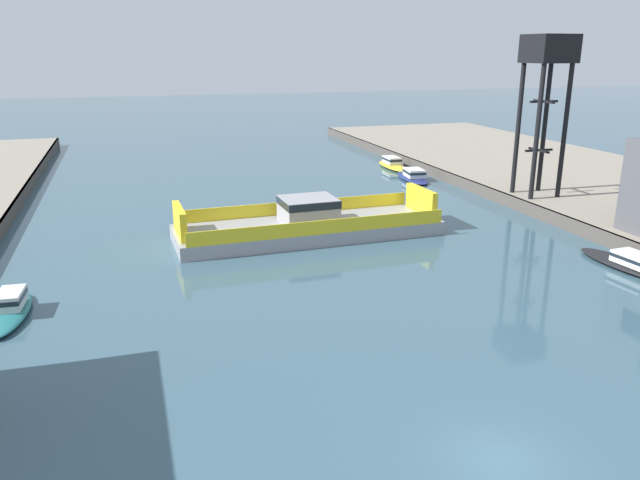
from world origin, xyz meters
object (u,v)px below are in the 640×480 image
Objects in this scene: moored_boat_mid_left at (413,176)px; moored_boat_near_right at (393,164)px; moored_boat_mid_right at (11,308)px; crane_tower at (548,66)px; moored_boat_far_left at (630,263)px; chain_ferry at (308,224)px.

moored_boat_near_right is at bearing 84.25° from moored_boat_mid_left.
moored_boat_mid_left is 48.16m from moored_boat_mid_right.
crane_tower reaches higher than moored_boat_mid_left.
moored_boat_near_right is at bearing 42.30° from moored_boat_mid_right.
moored_boat_near_right is 7.63m from moored_boat_mid_left.
moored_boat_mid_left is 0.55× the size of crane_tower.
moored_boat_near_right is 0.54× the size of crane_tower.
moored_boat_near_right is 0.95× the size of moored_boat_far_left.
chain_ferry is 2.58× the size of moored_boat_far_left.
chain_ferry is at bearing 26.12° from moored_boat_mid_right.
moored_boat_far_left is 0.57× the size of crane_tower.
chain_ferry reaches higher than moored_boat_near_right.
chain_ferry reaches higher than moored_boat_far_left.
moored_boat_near_right is 0.98× the size of moored_boat_mid_left.
moored_boat_far_left is at bearing -88.18° from moored_boat_mid_left.
moored_boat_mid_left is at bearing -95.75° from moored_boat_near_right.
crane_tower is at bearing -69.62° from moored_boat_mid_left.
moored_boat_near_right is at bearing 53.89° from chain_ferry.
moored_boat_far_left is (39.88, -4.08, -0.06)m from moored_boat_mid_right.
moored_boat_mid_left is 32.56m from moored_boat_far_left.
moored_boat_mid_left is (18.12, 18.29, -0.50)m from chain_ferry.
moored_boat_near_right is at bearing 102.07° from crane_tower.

